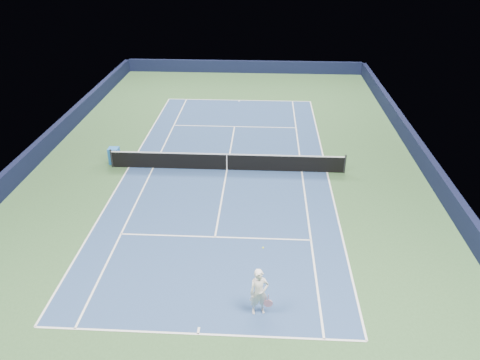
{
  "coord_description": "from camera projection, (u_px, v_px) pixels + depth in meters",
  "views": [
    {
      "loc": [
        2.0,
        -22.88,
        11.72
      ],
      "look_at": [
        0.89,
        -3.0,
        1.0
      ],
      "focal_mm": 35.0,
      "sensor_mm": 36.0,
      "label": 1
    }
  ],
  "objects": [
    {
      "name": "ground",
      "position": [
        227.0,
        170.0,
        25.77
      ],
      "size": [
        40.0,
        40.0,
        0.0
      ],
      "primitive_type": "plane",
      "color": "#2F512C",
      "rests_on": "ground"
    },
    {
      "name": "wall_far",
      "position": [
        244.0,
        67.0,
        42.94
      ],
      "size": [
        22.0,
        0.35,
        1.1
      ],
      "primitive_type": "cube",
      "color": "black",
      "rests_on": "ground"
    },
    {
      "name": "wall_right",
      "position": [
        428.0,
        166.0,
        24.98
      ],
      "size": [
        0.35,
        40.0,
        1.1
      ],
      "primitive_type": "cube",
      "color": "black",
      "rests_on": "ground"
    },
    {
      "name": "wall_left",
      "position": [
        33.0,
        156.0,
        26.04
      ],
      "size": [
        0.35,
        40.0,
        1.1
      ],
      "primitive_type": "cube",
      "color": "black",
      "rests_on": "ground"
    },
    {
      "name": "court_surface",
      "position": [
        227.0,
        170.0,
        25.77
      ],
      "size": [
        10.97,
        23.77,
        0.01
      ],
      "primitive_type": "cube",
      "color": "navy",
      "rests_on": "ground"
    },
    {
      "name": "baseline_far",
      "position": [
        239.0,
        100.0,
        36.21
      ],
      "size": [
        10.97,
        0.08,
        0.0
      ],
      "primitive_type": "cube",
      "color": "white",
      "rests_on": "ground"
    },
    {
      "name": "baseline_near",
      "position": [
        198.0,
        334.0,
        15.31
      ],
      "size": [
        10.97,
        0.08,
        0.0
      ],
      "primitive_type": "cube",
      "color": "white",
      "rests_on": "ground"
    },
    {
      "name": "sideline_doubles_right",
      "position": [
        327.0,
        172.0,
        25.5
      ],
      "size": [
        0.08,
        23.77,
        0.0
      ],
      "primitive_type": "cube",
      "color": "white",
      "rests_on": "ground"
    },
    {
      "name": "sideline_doubles_left",
      "position": [
        129.0,
        167.0,
        26.03
      ],
      "size": [
        0.08,
        23.77,
        0.0
      ],
      "primitive_type": "cube",
      "color": "white",
      "rests_on": "ground"
    },
    {
      "name": "sideline_singles_right",
      "position": [
        302.0,
        172.0,
        25.56
      ],
      "size": [
        0.08,
        23.77,
        0.0
      ],
      "primitive_type": "cube",
      "color": "white",
      "rests_on": "ground"
    },
    {
      "name": "sideline_singles_left",
      "position": [
        153.0,
        168.0,
        25.97
      ],
      "size": [
        0.08,
        23.77,
        0.0
      ],
      "primitive_type": "cube",
      "color": "white",
      "rests_on": "ground"
    },
    {
      "name": "service_line_far",
      "position": [
        235.0,
        127.0,
        31.39
      ],
      "size": [
        8.23,
        0.08,
        0.0
      ],
      "primitive_type": "cube",
      "color": "white",
      "rests_on": "ground"
    },
    {
      "name": "service_line_near",
      "position": [
        215.0,
        237.0,
        20.14
      ],
      "size": [
        8.23,
        0.08,
        0.0
      ],
      "primitive_type": "cube",
      "color": "white",
      "rests_on": "ground"
    },
    {
      "name": "center_service_line",
      "position": [
        227.0,
        170.0,
        25.76
      ],
      "size": [
        0.08,
        12.8,
        0.0
      ],
      "primitive_type": "cube",
      "color": "white",
      "rests_on": "ground"
    },
    {
      "name": "center_mark_far",
      "position": [
        239.0,
        101.0,
        36.08
      ],
      "size": [
        0.08,
        0.3,
        0.0
      ],
      "primitive_type": "cube",
      "color": "white",
      "rests_on": "ground"
    },
    {
      "name": "center_mark_near",
      "position": [
        198.0,
        331.0,
        15.45
      ],
      "size": [
        0.08,
        0.3,
        0.0
      ],
      "primitive_type": "cube",
      "color": "white",
      "rests_on": "ground"
    },
    {
      "name": "tennis_net",
      "position": [
        227.0,
        162.0,
        25.53
      ],
      "size": [
        12.9,
        0.1,
        1.07
      ],
      "color": "black",
      "rests_on": "ground"
    },
    {
      "name": "sponsor_cube",
      "position": [
        114.0,
        156.0,
        26.29
      ],
      "size": [
        0.62,
        0.53,
        0.93
      ],
      "color": "blue",
      "rests_on": "ground"
    },
    {
      "name": "tennis_player",
      "position": [
        259.0,
        292.0,
        15.78
      ],
      "size": [
        0.85,
        1.32,
        2.04
      ],
      "color": "white",
      "rests_on": "ground"
    }
  ]
}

